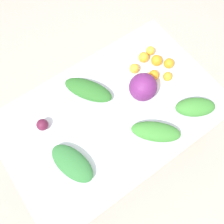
% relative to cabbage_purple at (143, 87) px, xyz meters
% --- Properties ---
extents(ground_plane, '(8.00, 8.00, 0.00)m').
position_rel_cabbage_purple_xyz_m(ground_plane, '(0.25, 0.00, -0.85)').
color(ground_plane, '#B2A899').
extents(dining_table, '(1.47, 0.93, 0.75)m').
position_rel_cabbage_purple_xyz_m(dining_table, '(0.25, 0.00, -0.18)').
color(dining_table, silver).
rests_on(dining_table, ground_plane).
extents(cabbage_purple, '(0.19, 0.19, 0.19)m').
position_rel_cabbage_purple_xyz_m(cabbage_purple, '(0.00, 0.00, 0.00)').
color(cabbage_purple, '#6B2366').
rests_on(cabbage_purple, dining_table).
extents(greens_bunch_kale, '(0.29, 0.25, 0.09)m').
position_rel_cabbage_purple_xyz_m(greens_bunch_kale, '(-0.21, 0.30, -0.05)').
color(greens_bunch_kale, '#3D8433').
rests_on(greens_bunch_kale, dining_table).
extents(greens_bunch_scallion, '(0.31, 0.31, 0.09)m').
position_rel_cabbage_purple_xyz_m(greens_bunch_scallion, '(0.11, 0.28, -0.05)').
color(greens_bunch_scallion, '#3D8433').
rests_on(greens_bunch_scallion, dining_table).
extents(greens_bunch_beet_tops, '(0.23, 0.34, 0.08)m').
position_rel_cabbage_purple_xyz_m(greens_bunch_beet_tops, '(0.64, 0.14, -0.05)').
color(greens_bunch_beet_tops, '#337538').
rests_on(greens_bunch_beet_tops, dining_table).
extents(greens_bunch_dandelion, '(0.30, 0.36, 0.09)m').
position_rel_cabbage_purple_xyz_m(greens_bunch_dandelion, '(0.29, -0.21, -0.05)').
color(greens_bunch_dandelion, '#2D6B28').
rests_on(greens_bunch_dandelion, dining_table).
extents(beet_root, '(0.08, 0.08, 0.08)m').
position_rel_cabbage_purple_xyz_m(beet_root, '(0.66, -0.18, -0.06)').
color(beet_root, '#5B1933').
rests_on(beet_root, dining_table).
extents(orange_0, '(0.08, 0.08, 0.08)m').
position_rel_cabbage_purple_xyz_m(orange_0, '(-0.24, -0.13, -0.05)').
color(orange_0, orange).
rests_on(orange_0, dining_table).
extents(orange_1, '(0.08, 0.08, 0.08)m').
position_rel_cabbage_purple_xyz_m(orange_1, '(-0.18, -0.20, -0.06)').
color(orange_1, orange).
rests_on(orange_1, dining_table).
extents(orange_2, '(0.07, 0.07, 0.07)m').
position_rel_cabbage_purple_xyz_m(orange_2, '(-0.26, -0.22, -0.06)').
color(orange_2, '#F9A833').
rests_on(orange_2, dining_table).
extents(orange_3, '(0.07, 0.07, 0.07)m').
position_rel_cabbage_purple_xyz_m(orange_3, '(-0.29, -0.06, -0.06)').
color(orange_3, orange).
rests_on(orange_3, dining_table).
extents(orange_4, '(0.07, 0.07, 0.07)m').
position_rel_cabbage_purple_xyz_m(orange_4, '(-0.07, -0.17, -0.06)').
color(orange_4, '#F9A833').
rests_on(orange_4, dining_table).
extents(orange_5, '(0.07, 0.07, 0.07)m').
position_rel_cabbage_purple_xyz_m(orange_5, '(-0.14, -0.05, -0.06)').
color(orange_5, orange).
rests_on(orange_5, dining_table).
extents(orange_6, '(0.07, 0.07, 0.07)m').
position_rel_cabbage_purple_xyz_m(orange_6, '(-0.22, 0.02, -0.06)').
color(orange_6, orange).
rests_on(orange_6, dining_table).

